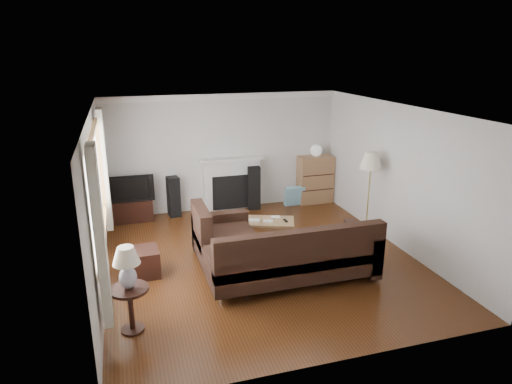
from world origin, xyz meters
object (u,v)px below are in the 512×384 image
object	(u,v)px
sectional_sofa	(292,253)
side_table	(131,309)
tv_stand	(131,210)
floor_lamp	(368,195)
coffee_table	(267,230)
bookshelf	(315,179)

from	to	relation	value
sectional_sofa	side_table	bearing A→B (deg)	-164.51
tv_stand	floor_lamp	xyz separation A→B (m)	(4.23, -2.09, 0.59)
tv_stand	sectional_sofa	world-z (taller)	sectional_sofa
tv_stand	coffee_table	xyz separation A→B (m)	(2.37, -1.74, -0.03)
tv_stand	coffee_table	bearing A→B (deg)	-36.25
coffee_table	side_table	xyz separation A→B (m)	(-2.49, -2.22, 0.10)
side_table	coffee_table	bearing A→B (deg)	41.72
sectional_sofa	floor_lamp	size ratio (longest dim) A/B	1.73
floor_lamp	side_table	bearing A→B (deg)	-156.72
coffee_table	side_table	distance (m)	3.34
bookshelf	coffee_table	world-z (taller)	bookshelf
bookshelf	sectional_sofa	bearing A→B (deg)	-118.98
sectional_sofa	bookshelf	bearing A→B (deg)	61.02
side_table	tv_stand	bearing A→B (deg)	88.20
floor_lamp	coffee_table	bearing A→B (deg)	169.30
tv_stand	side_table	size ratio (longest dim) A/B	1.49
coffee_table	floor_lamp	size ratio (longest dim) A/B	0.61
bookshelf	side_table	xyz separation A→B (m)	(-4.23, -3.99, -0.24)
bookshelf	side_table	bearing A→B (deg)	-136.64
sectional_sofa	coffee_table	distance (m)	1.59
tv_stand	coffee_table	world-z (taller)	tv_stand
floor_lamp	side_table	size ratio (longest dim) A/B	2.71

